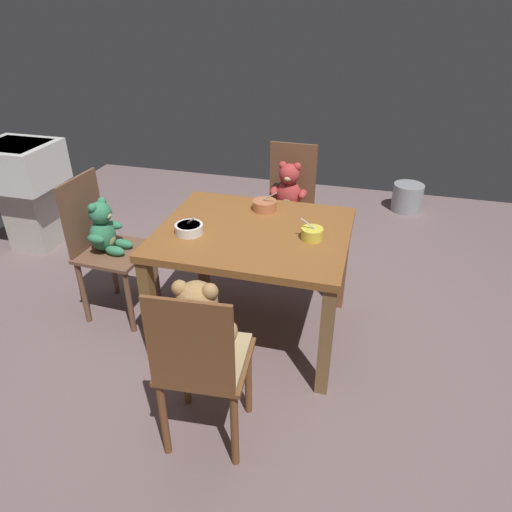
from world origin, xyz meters
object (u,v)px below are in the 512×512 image
(teddy_chair_near_front, at_px, (201,342))
(metal_pail, at_px, (407,197))
(teddy_chair_far_center, at_px, (288,197))
(dining_table, at_px, (254,245))
(sink_basin, at_px, (24,181))
(porridge_bowl_yellow_near_right, at_px, (312,233))
(porridge_bowl_terracotta_far_center, at_px, (265,205))
(porridge_bowl_white_near_left, at_px, (189,229))
(teddy_chair_near_left, at_px, (105,238))

(teddy_chair_near_front, bearing_deg, metal_pail, -22.27)
(teddy_chair_near_front, bearing_deg, teddy_chair_far_center, -5.58)
(dining_table, distance_m, sink_basin, 2.14)
(teddy_chair_far_center, bearing_deg, metal_pail, 145.11)
(dining_table, relative_size, sink_basin, 1.23)
(porridge_bowl_yellow_near_right, bearing_deg, porridge_bowl_terracotta_far_center, 138.68)
(teddy_chair_far_center, xyz_separation_m, porridge_bowl_white_near_left, (-0.36, -0.99, 0.18))
(teddy_chair_near_left, bearing_deg, teddy_chair_near_front, -37.95)
(porridge_bowl_terracotta_far_center, bearing_deg, teddy_chair_far_center, 86.63)
(metal_pail, bearing_deg, teddy_chair_near_front, -107.67)
(porridge_bowl_yellow_near_right, height_order, metal_pail, porridge_bowl_yellow_near_right)
(porridge_bowl_terracotta_far_center, bearing_deg, teddy_chair_near_left, -161.94)
(dining_table, height_order, teddy_chair_near_front, teddy_chair_near_front)
(teddy_chair_near_left, distance_m, porridge_bowl_terracotta_far_center, 1.01)
(porridge_bowl_yellow_near_right, relative_size, sink_basin, 0.15)
(porridge_bowl_yellow_near_right, bearing_deg, sink_basin, 165.07)
(dining_table, xyz_separation_m, teddy_chair_far_center, (0.03, 0.86, -0.05))
(porridge_bowl_white_near_left, xyz_separation_m, sink_basin, (-1.72, 0.74, -0.17))
(dining_table, bearing_deg, porridge_bowl_yellow_near_right, -4.14)
(teddy_chair_near_left, height_order, porridge_bowl_white_near_left, teddy_chair_near_left)
(porridge_bowl_white_near_left, height_order, sink_basin, sink_basin)
(porridge_bowl_white_near_left, xyz_separation_m, porridge_bowl_yellow_near_right, (0.67, 0.11, 0.01))
(teddy_chair_near_front, height_order, teddy_chair_far_center, teddy_chair_far_center)
(dining_table, height_order, teddy_chair_far_center, teddy_chair_far_center)
(dining_table, bearing_deg, teddy_chair_near_front, -90.03)
(metal_pail, bearing_deg, teddy_chair_near_left, -131.08)
(teddy_chair_near_left, xyz_separation_m, porridge_bowl_terracotta_far_center, (0.94, 0.31, 0.20))
(porridge_bowl_white_near_left, height_order, porridge_bowl_terracotta_far_center, porridge_bowl_terracotta_far_center)
(teddy_chair_far_center, relative_size, porridge_bowl_terracotta_far_center, 6.05)
(teddy_chair_near_front, distance_m, porridge_bowl_terracotta_far_center, 1.13)
(teddy_chair_near_left, bearing_deg, metal_pail, 51.59)
(teddy_chair_near_front, xyz_separation_m, porridge_bowl_terracotta_far_center, (-0.01, 1.12, 0.15))
(teddy_chair_near_left, height_order, porridge_bowl_yellow_near_right, teddy_chair_near_left)
(teddy_chair_near_left, height_order, teddy_chair_near_front, teddy_chair_near_left)
(teddy_chair_near_front, relative_size, metal_pail, 3.18)
(porridge_bowl_white_near_left, relative_size, porridge_bowl_terracotta_far_center, 1.02)
(teddy_chair_far_center, xyz_separation_m, sink_basin, (-2.08, -0.25, 0.01))
(dining_table, relative_size, metal_pail, 3.72)
(metal_pail, bearing_deg, porridge_bowl_terracotta_far_center, -117.10)
(dining_table, xyz_separation_m, teddy_chair_near_front, (-0.00, -0.85, -0.01))
(dining_table, distance_m, porridge_bowl_white_near_left, 0.38)
(teddy_chair_far_center, height_order, sink_basin, teddy_chair_far_center)
(porridge_bowl_yellow_near_right, distance_m, porridge_bowl_terracotta_far_center, 0.45)
(porridge_bowl_yellow_near_right, bearing_deg, teddy_chair_near_front, -112.03)
(teddy_chair_near_left, xyz_separation_m, teddy_chair_far_center, (0.98, 0.90, 0.01))
(teddy_chair_near_left, bearing_deg, porridge_bowl_yellow_near_right, 3.11)
(porridge_bowl_terracotta_far_center, xyz_separation_m, sink_basin, (-2.04, 0.34, -0.18))
(porridge_bowl_yellow_near_right, xyz_separation_m, metal_pail, (0.62, 2.17, -0.61))
(teddy_chair_near_left, height_order, sink_basin, teddy_chair_near_left)
(teddy_chair_far_center, bearing_deg, dining_table, -1.13)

